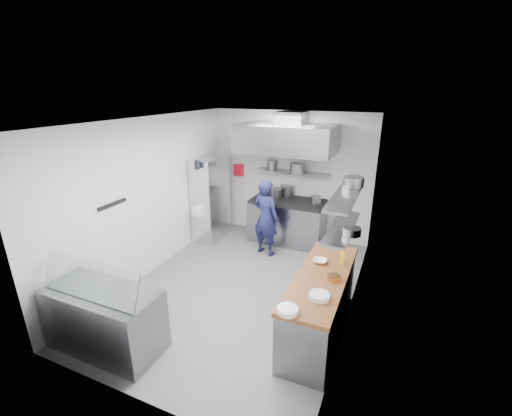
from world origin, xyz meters
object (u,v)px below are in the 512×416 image
at_px(display_case, 105,319).
at_px(chef, 266,218).
at_px(gas_range, 287,222).
at_px(wire_rack, 211,199).

bearing_deg(display_case, chef, 75.06).
bearing_deg(chef, gas_range, -90.69).
distance_m(gas_range, display_case, 4.25).
relative_size(chef, wire_rack, 0.85).
bearing_deg(wire_rack, chef, -10.03).
bearing_deg(gas_range, chef, -105.37).
height_order(gas_range, wire_rack, wire_rack).
relative_size(gas_range, wire_rack, 0.86).
relative_size(wire_rack, display_case, 1.23).
relative_size(chef, display_case, 1.05).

